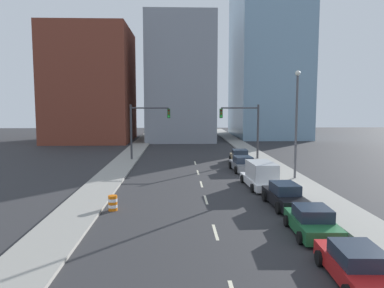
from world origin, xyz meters
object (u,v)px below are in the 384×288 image
Objects in this scene: traffic_signal_right at (247,124)px; sedan_gray at (243,164)px; sedan_green at (312,222)px; box_truck_white at (261,175)px; sedan_tan at (240,157)px; traffic_barrel at (113,203)px; sedan_red at (357,266)px; street_lamp at (296,118)px; sedan_black at (285,196)px; traffic_signal_left at (142,124)px.

sedan_gray is (-1.72, -7.30, -3.58)m from traffic_signal_right.
sedan_green is 0.75× the size of box_truck_white.
sedan_green is 23.42m from sedan_tan.
traffic_signal_right reaches higher than box_truck_white.
sedan_red is (10.67, -9.83, 0.15)m from traffic_barrel.
traffic_barrel is 0.17× the size of box_truck_white.
traffic_signal_right is 6.88× the size of traffic_barrel.
sedan_gray is (-0.16, 7.38, -0.30)m from box_truck_white.
traffic_signal_right is 25.74m from sedan_green.
street_lamp is at bearing 82.30° from sedan_red.
sedan_tan is (0.13, 18.26, -0.03)m from sedan_black.
street_lamp reaches higher than traffic_signal_right.
traffic_signal_left is 1.53× the size of sedan_green.
sedan_gray is (-0.21, 23.27, 0.05)m from sedan_red.
sedan_tan is (0.20, 23.42, 0.02)m from sedan_green.
traffic_signal_right reaches higher than traffic_barrel.
traffic_signal_right is 0.69× the size of street_lamp.
sedan_red is at bearing -92.70° from box_truck_white.
street_lamp is at bearing 78.52° from sedan_green.
street_lamp is 7.57m from sedan_gray.
sedan_red is 0.99× the size of sedan_black.
traffic_signal_left is 18.46m from box_truck_white.
box_truck_white is at bearing -91.87° from sedan_gray.
traffic_barrel is at bearing -120.43° from traffic_signal_right.
sedan_green is 0.94× the size of sedan_gray.
box_truck_white reaches higher than sedan_gray.
traffic_signal_left reaches higher than sedan_black.
sedan_black is (10.98, -20.30, -3.54)m from traffic_signal_left.
box_truck_white is at bearing 90.18° from sedan_black.
sedan_gray is at bearing 93.70° from sedan_green.
box_truck_white is (10.62, 6.05, 0.49)m from traffic_barrel.
sedan_red is 1.11× the size of sedan_tan.
street_lamp reaches higher than sedan_gray.
sedan_tan is at bearing 107.98° from street_lamp.
sedan_gray reaches higher than sedan_green.
sedan_green is at bearing -93.02° from traffic_signal_right.
sedan_green is at bearing -23.54° from traffic_barrel.
traffic_signal_left is at bearing 115.73° from sedan_green.
traffic_barrel is 0.20× the size of sedan_red.
sedan_black is 1.12× the size of sedan_tan.
box_truck_white reaches higher than sedan_green.
traffic_signal_left is 18.62m from street_lamp.
traffic_signal_left is 21.07m from traffic_barrel.
sedan_green is (-3.39, -13.59, -4.74)m from street_lamp.
box_truck_white is (-0.06, 15.89, 0.34)m from sedan_red.
box_truck_white reaches higher than sedan_black.
sedan_tan is at bearing 86.88° from sedan_black.
sedan_green is 10.78m from box_truck_white.
sedan_tan reaches higher than sedan_red.
traffic_signal_left is 12.26m from traffic_signal_right.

